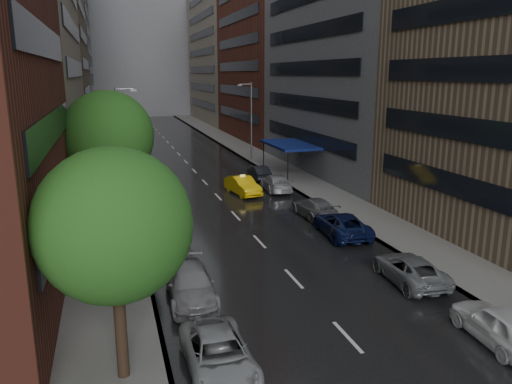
% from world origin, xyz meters
% --- Properties ---
extents(road, '(14.00, 140.00, 0.01)m').
position_xyz_m(road, '(0.00, 50.00, 0.01)').
color(road, black).
rests_on(road, ground).
extents(sidewalk_left, '(4.00, 140.00, 0.15)m').
position_xyz_m(sidewalk_left, '(-9.00, 50.00, 0.07)').
color(sidewalk_left, gray).
rests_on(sidewalk_left, ground).
extents(sidewalk_right, '(4.00, 140.00, 0.15)m').
position_xyz_m(sidewalk_right, '(9.00, 50.00, 0.07)').
color(sidewalk_right, gray).
rests_on(sidewalk_right, ground).
extents(buildings_left, '(8.00, 108.00, 38.00)m').
position_xyz_m(buildings_left, '(-15.00, 58.79, 15.99)').
color(buildings_left, maroon).
rests_on(buildings_left, ground).
extents(buildings_right, '(8.05, 109.10, 36.00)m').
position_xyz_m(buildings_right, '(15.00, 56.70, 15.03)').
color(buildings_right, '#937A5B').
rests_on(buildings_right, ground).
extents(building_far, '(40.00, 14.00, 32.00)m').
position_xyz_m(building_far, '(0.00, 118.00, 16.00)').
color(building_far, slate).
rests_on(building_far, ground).
extents(tree_near, '(5.03, 5.03, 8.02)m').
position_xyz_m(tree_near, '(-8.60, 3.64, 5.49)').
color(tree_near, '#382619').
rests_on(tree_near, ground).
extents(tree_mid, '(5.77, 5.77, 9.19)m').
position_xyz_m(tree_mid, '(-8.60, 20.71, 6.29)').
color(tree_mid, '#382619').
rests_on(tree_mid, ground).
extents(tree_far, '(4.40, 4.40, 7.02)m').
position_xyz_m(tree_far, '(-8.60, 30.40, 4.79)').
color(tree_far, '#382619').
rests_on(tree_far, ground).
extents(taxi, '(2.41, 4.91, 1.55)m').
position_xyz_m(taxi, '(2.24, 28.36, 0.77)').
color(taxi, yellow).
rests_on(taxi, ground).
extents(parked_cars_left, '(2.32, 28.24, 1.58)m').
position_xyz_m(parked_cars_left, '(-5.40, 14.40, 0.73)').
color(parked_cars_left, '#9C9DA1').
rests_on(parked_cars_left, ground).
extents(parked_cars_right, '(2.92, 36.43, 1.55)m').
position_xyz_m(parked_cars_right, '(5.40, 17.10, 0.73)').
color(parked_cars_right, white).
rests_on(parked_cars_right, ground).
extents(street_lamp_left, '(1.74, 0.22, 9.00)m').
position_xyz_m(street_lamp_left, '(-7.72, 30.00, 4.89)').
color(street_lamp_left, gray).
rests_on(street_lamp_left, sidewalk_left).
extents(street_lamp_right, '(1.74, 0.22, 9.00)m').
position_xyz_m(street_lamp_right, '(7.72, 45.00, 4.89)').
color(street_lamp_right, gray).
rests_on(street_lamp_right, sidewalk_right).
extents(awning, '(4.00, 8.00, 3.12)m').
position_xyz_m(awning, '(8.98, 35.00, 3.13)').
color(awning, navy).
rests_on(awning, sidewalk_right).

